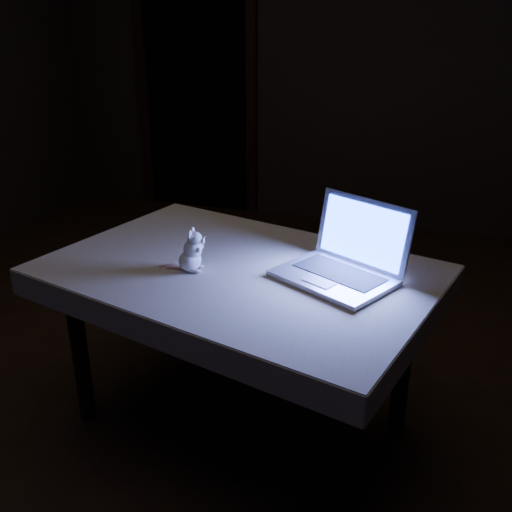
% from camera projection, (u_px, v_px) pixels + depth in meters
% --- Properties ---
extents(floor, '(5.00, 5.00, 0.00)m').
position_uv_depth(floor, '(204.00, 387.00, 2.63)').
color(floor, black).
rests_on(floor, ground).
extents(back_wall, '(4.50, 0.04, 2.60)m').
position_uv_depth(back_wall, '(329.00, 55.00, 4.30)').
color(back_wall, black).
rests_on(back_wall, ground).
extents(doorway, '(1.06, 0.36, 2.13)m').
position_uv_depth(doorway, '(197.00, 83.00, 4.72)').
color(doorway, black).
rests_on(doorway, back_wall).
extents(table, '(1.48, 1.14, 0.70)m').
position_uv_depth(table, '(240.00, 349.00, 2.28)').
color(table, black).
rests_on(table, floor).
extents(tablecloth, '(1.59, 1.24, 0.10)m').
position_uv_depth(tablecloth, '(242.00, 286.00, 2.10)').
color(tablecloth, beige).
rests_on(tablecloth, table).
extents(laptop, '(0.51, 0.49, 0.27)m').
position_uv_depth(laptop, '(335.00, 246.00, 1.98)').
color(laptop, silver).
rests_on(laptop, tablecloth).
extents(plush_mouse, '(0.14, 0.14, 0.16)m').
position_uv_depth(plush_mouse, '(190.00, 250.00, 2.08)').
color(plush_mouse, white).
rests_on(plush_mouse, tablecloth).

